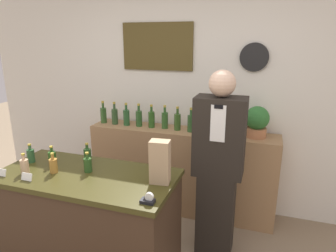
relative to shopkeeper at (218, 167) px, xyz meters
name	(u,v)px	position (x,y,z in m)	size (l,w,h in m)	color
back_wall	(183,93)	(-0.57, 0.84, 0.50)	(5.20, 0.09, 2.70)	silver
back_shelf	(181,171)	(-0.51, 0.60, -0.37)	(2.11, 0.37, 0.98)	#9E754C
display_counter	(90,228)	(-0.91, -0.67, -0.38)	(1.39, 0.67, 0.96)	#382619
shopkeeper	(218,167)	(0.00, 0.00, 0.00)	(0.43, 0.27, 1.72)	black
potted_plant	(257,121)	(0.28, 0.61, 0.29)	(0.24, 0.24, 0.32)	#B27047
paper_bag	(160,162)	(-0.32, -0.62, 0.26)	(0.15, 0.11, 0.32)	tan
tape_dispenser	(148,200)	(-0.30, -0.91, 0.13)	(0.09, 0.06, 0.07)	black
price_card_left	(1,172)	(-1.50, -0.90, 0.13)	(0.09, 0.02, 0.06)	white
price_card_right	(27,177)	(-1.26, -0.90, 0.13)	(0.09, 0.02, 0.06)	white
counter_bottle_0	(31,155)	(-1.48, -0.61, 0.16)	(0.06, 0.06, 0.16)	#29502C
counter_bottle_1	(25,166)	(-1.36, -0.80, 0.16)	(0.06, 0.06, 0.16)	tan
counter_bottle_2	(52,158)	(-1.27, -0.60, 0.16)	(0.06, 0.06, 0.16)	#244E1B
counter_bottle_3	(53,165)	(-1.16, -0.72, 0.16)	(0.06, 0.06, 0.16)	#A77430
counter_bottle_4	(87,154)	(-1.04, -0.45, 0.16)	(0.06, 0.06, 0.16)	#26491F
counter_bottle_5	(88,164)	(-0.92, -0.63, 0.16)	(0.06, 0.06, 0.16)	#294C1F
shelf_bottle_0	(103,115)	(-1.48, 0.59, 0.22)	(0.07, 0.07, 0.27)	#315526
shelf_bottle_1	(115,116)	(-1.33, 0.59, 0.22)	(0.07, 0.07, 0.27)	#2E4C29
shelf_bottle_2	(126,117)	(-1.17, 0.58, 0.22)	(0.07, 0.07, 0.27)	#28552A
shelf_bottle_3	(139,118)	(-1.02, 0.59, 0.22)	(0.07, 0.07, 0.27)	#2A5225
shelf_bottle_4	(152,119)	(-0.86, 0.59, 0.22)	(0.07, 0.07, 0.27)	#2A541E
shelf_bottle_5	(165,120)	(-0.71, 0.61, 0.22)	(0.07, 0.07, 0.27)	#2E5825
shelf_bottle_6	(177,121)	(-0.55, 0.59, 0.22)	(0.07, 0.07, 0.27)	#325320
shelf_bottle_7	(191,123)	(-0.40, 0.58, 0.22)	(0.07, 0.07, 0.27)	#2E5428
shelf_bottle_8	(205,124)	(-0.24, 0.59, 0.22)	(0.07, 0.07, 0.27)	#2A5420
shelf_bottle_9	(220,125)	(-0.09, 0.60, 0.22)	(0.07, 0.07, 0.27)	#2B4A27
shelf_bottle_10	(235,126)	(0.06, 0.61, 0.22)	(0.07, 0.07, 0.27)	#2B5129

